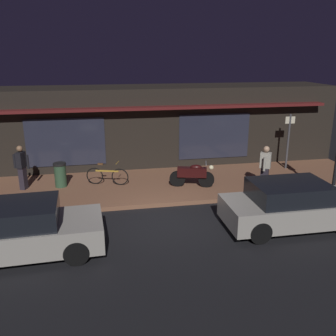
{
  "coord_description": "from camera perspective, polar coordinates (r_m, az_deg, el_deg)",
  "views": [
    {
      "loc": [
        -1.85,
        -10.59,
        5.03
      ],
      "look_at": [
        0.62,
        2.4,
        0.95
      ],
      "focal_mm": 39.88,
      "sensor_mm": 36.0,
      "label": 1
    }
  ],
  "objects": [
    {
      "name": "person_photographer",
      "position": [
        14.77,
        -21.46,
        0.21
      ],
      "size": [
        0.6,
        0.43,
        1.67
      ],
      "color": "#28232D",
      "rests_on": "sidewalk_slab"
    },
    {
      "name": "sidewalk_slab",
      "position": [
        14.58,
        -2.82,
        -2.74
      ],
      "size": [
        18.0,
        4.0,
        0.15
      ],
      "primitive_type": "cube",
      "color": "brown",
      "rests_on": "ground_plane"
    },
    {
      "name": "parked_car_across",
      "position": [
        11.73,
        18.32,
        -5.42
      ],
      "size": [
        4.11,
        1.79,
        1.42
      ],
      "color": "black",
      "rests_on": "ground_plane"
    },
    {
      "name": "bicycle_parked",
      "position": [
        14.57,
        -9.27,
        -1.16
      ],
      "size": [
        1.6,
        0.59,
        0.91
      ],
      "color": "black",
      "rests_on": "sidewalk_slab"
    },
    {
      "name": "storefront_building",
      "position": [
        17.38,
        -4.48,
        6.41
      ],
      "size": [
        18.0,
        3.3,
        3.6
      ],
      "color": "black",
      "rests_on": "ground_plane"
    },
    {
      "name": "motorcycle",
      "position": [
        14.13,
        3.81,
        -0.96
      ],
      "size": [
        1.67,
        0.69,
        0.97
      ],
      "color": "black",
      "rests_on": "sidewalk_slab"
    },
    {
      "name": "parked_car_far",
      "position": [
        10.37,
        -21.78,
        -8.84
      ],
      "size": [
        4.17,
        1.92,
        1.42
      ],
      "color": "black",
      "rests_on": "ground_plane"
    },
    {
      "name": "trash_bin",
      "position": [
        14.72,
        -16.13,
        -0.97
      ],
      "size": [
        0.48,
        0.48,
        0.93
      ],
      "color": "#2D4C33",
      "rests_on": "sidewalk_slab"
    },
    {
      "name": "sign_post",
      "position": [
        16.99,
        17.92,
        4.37
      ],
      "size": [
        0.44,
        0.09,
        2.4
      ],
      "color": "#47474C",
      "rests_on": "sidewalk_slab"
    },
    {
      "name": "person_bystander",
      "position": [
        14.14,
        14.61,
        0.14
      ],
      "size": [
        0.44,
        0.56,
        1.67
      ],
      "color": "#28232D",
      "rests_on": "sidewalk_slab"
    },
    {
      "name": "ground_plane",
      "position": [
        11.87,
        -0.76,
        -7.93
      ],
      "size": [
        60.0,
        60.0,
        0.0
      ],
      "primitive_type": "plane",
      "color": "black"
    }
  ]
}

